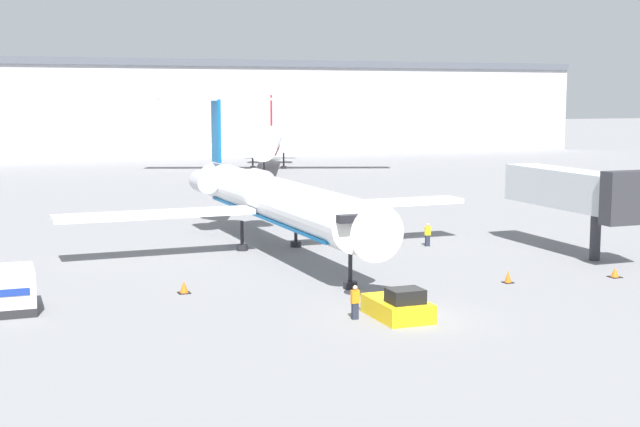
# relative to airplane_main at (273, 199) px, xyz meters

# --- Properties ---
(ground_plane) EXTENTS (600.00, 600.00, 0.00)m
(ground_plane) POSITION_rel_airplane_main_xyz_m (0.40, -20.79, -3.69)
(ground_plane) COLOR slate
(terminal_building) EXTENTS (180.00, 16.80, 16.96)m
(terminal_building) POSITION_rel_airplane_main_xyz_m (0.40, 99.21, 4.81)
(terminal_building) COLOR #B2B2B7
(terminal_building) RESTS_ON ground
(airplane_main) EXTENTS (29.95, 32.71, 10.66)m
(airplane_main) POSITION_rel_airplane_main_xyz_m (0.00, 0.00, 0.00)
(airplane_main) COLOR white
(airplane_main) RESTS_ON ground
(pushback_tug) EXTENTS (2.38, 3.86, 1.63)m
(pushback_tug) POSITION_rel_airplane_main_xyz_m (-0.04, -20.33, -3.11)
(pushback_tug) COLOR yellow
(pushback_tug) RESTS_ON ground
(luggage_cart) EXTENTS (2.03, 3.44, 2.24)m
(luggage_cart) POSITION_rel_airplane_main_xyz_m (-17.74, -12.22, -2.57)
(luggage_cart) COLOR #232326
(luggage_cart) RESTS_ON ground
(worker_near_tug) EXTENTS (0.40, 0.24, 1.70)m
(worker_near_tug) POSITION_rel_airplane_main_xyz_m (-2.14, -19.83, -2.81)
(worker_near_tug) COLOR #232838
(worker_near_tug) RESTS_ON ground
(worker_by_wing) EXTENTS (0.40, 0.24, 1.70)m
(worker_by_wing) POSITION_rel_airplane_main_xyz_m (11.05, -2.10, -2.81)
(worker_by_wing) COLOR #232838
(worker_by_wing) RESTS_ON ground
(traffic_cone_left) EXTENTS (0.68, 0.68, 0.70)m
(traffic_cone_left) POSITION_rel_airplane_main_xyz_m (-8.78, -11.13, -3.36)
(traffic_cone_left) COLOR black
(traffic_cone_left) RESTS_ON ground
(traffic_cone_right) EXTENTS (0.58, 0.58, 0.74)m
(traffic_cone_right) POSITION_rel_airplane_main_xyz_m (9.58, -15.10, -3.34)
(traffic_cone_right) COLOR black
(traffic_cone_right) RESTS_ON ground
(traffic_cone_mid) EXTENTS (0.70, 0.70, 0.60)m
(traffic_cone_mid) POSITION_rel_airplane_main_xyz_m (16.49, -16.01, -3.41)
(traffic_cone_mid) COLOR black
(traffic_cone_mid) RESTS_ON ground
(airplane_parked_far_left) EXTENTS (35.80, 33.49, 11.01)m
(airplane_parked_far_left) POSITION_rel_airplane_main_xyz_m (20.24, 66.30, 0.43)
(airplane_parked_far_left) COLOR white
(airplane_parked_far_left) RESTS_ON ground
(jet_bridge) EXTENTS (3.20, 12.52, 6.19)m
(jet_bridge) POSITION_rel_airplane_main_xyz_m (18.88, -8.54, 0.76)
(jet_bridge) COLOR #2D2D33
(jet_bridge) RESTS_ON ground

